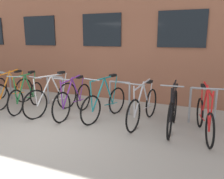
{
  "coord_description": "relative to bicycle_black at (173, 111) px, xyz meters",
  "views": [
    {
      "loc": [
        3.19,
        -3.53,
        1.94
      ],
      "look_at": [
        1.02,
        1.6,
        0.69
      ],
      "focal_mm": 37.33,
      "sensor_mm": 36.0,
      "label": 1
    }
  ],
  "objects": [
    {
      "name": "bicycle_teal",
      "position": [
        -1.62,
        0.05,
        -0.01
      ],
      "size": [
        0.54,
        1.7,
        1.07
      ],
      "color": "black",
      "rests_on": "ground"
    },
    {
      "name": "bike_rack",
      "position": [
        -2.43,
        0.54,
        0.12
      ],
      "size": [
        6.59,
        0.05,
        0.86
      ],
      "color": "gray",
      "rests_on": "ground"
    },
    {
      "name": "storefront_building",
      "position": [
        -2.54,
        5.02,
        2.57
      ],
      "size": [
        28.0,
        6.39,
        5.94
      ],
      "color": "brown",
      "rests_on": "ground"
    },
    {
      "name": "bicycle_red",
      "position": [
        0.64,
        -0.1,
        -0.03
      ],
      "size": [
        0.51,
        1.67,
        1.1
      ],
      "color": "black",
      "rests_on": "ground"
    },
    {
      "name": "bicycle_green",
      "position": [
        -3.9,
        -0.12,
        -0.02
      ],
      "size": [
        0.48,
        1.67,
        1.04
      ],
      "color": "black",
      "rests_on": "ground"
    },
    {
      "name": "bicycle_black",
      "position": [
        0.0,
        0.0,
        0.0
      ],
      "size": [
        0.44,
        1.77,
        1.07
      ],
      "color": "black",
      "rests_on": "ground"
    },
    {
      "name": "bicycle_purple",
      "position": [
        -2.45,
        -0.05,
        -0.01
      ],
      "size": [
        0.44,
        1.77,
        1.04
      ],
      "color": "black",
      "rests_on": "ground"
    },
    {
      "name": "ground_plane",
      "position": [
        -2.54,
        -1.36,
        -0.4
      ],
      "size": [
        42.0,
        42.0,
        0.0
      ],
      "primitive_type": "plane",
      "color": "#9E998E"
    },
    {
      "name": "bicycle_orange",
      "position": [
        -4.53,
        -0.02,
        -0.0
      ],
      "size": [
        0.44,
        1.7,
        1.09
      ],
      "color": "black",
      "rests_on": "ground"
    },
    {
      "name": "bicycle_silver",
      "position": [
        -0.67,
        0.09,
        -0.01
      ],
      "size": [
        0.44,
        1.81,
        1.04
      ],
      "color": "black",
      "rests_on": "ground"
    },
    {
      "name": "bicycle_white",
      "position": [
        -3.06,
        -0.1,
        0.0
      ],
      "size": [
        0.51,
        1.78,
        1.08
      ],
      "color": "black",
      "rests_on": "ground"
    }
  ]
}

